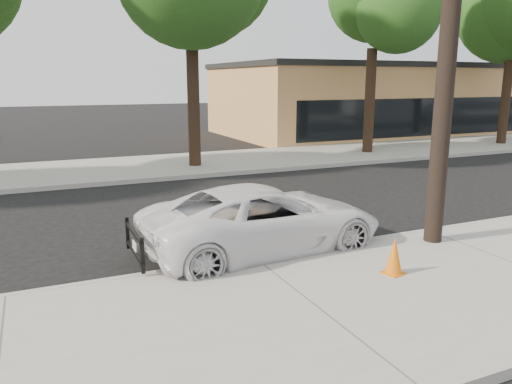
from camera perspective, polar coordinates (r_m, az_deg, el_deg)
ground at (r=10.91m, az=-4.77°, el=-4.65°), size 120.00×120.00×0.00m
near_sidewalk at (r=7.24m, az=6.93°, el=-13.36°), size 90.00×4.40×0.15m
far_sidewalk at (r=18.93m, az=-13.38°, el=2.70°), size 90.00×5.00×0.15m
curb_near at (r=9.04m, az=-0.30°, el=-7.84°), size 90.00×0.12×0.16m
building_main at (r=32.35m, az=13.01°, el=10.17°), size 18.00×10.00×4.00m
tree_d at (r=22.62m, az=14.05°, el=20.26°), size 4.50×4.35×8.75m
police_cruiser at (r=9.53m, az=0.92°, el=-3.10°), size 4.84×2.51×1.30m
traffic_cone at (r=8.47m, az=15.52°, el=-7.07°), size 0.38×0.38×0.62m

